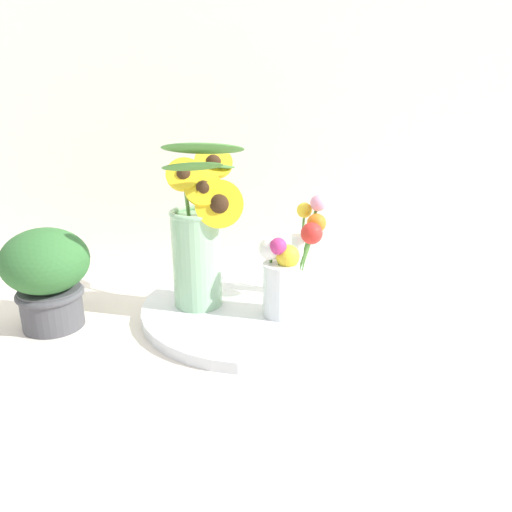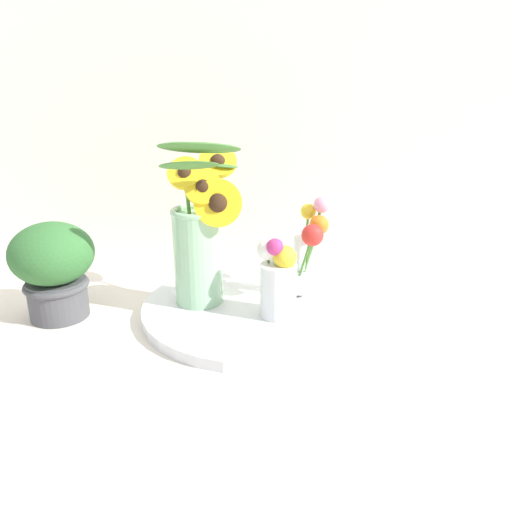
{
  "view_description": "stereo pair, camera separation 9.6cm",
  "coord_description": "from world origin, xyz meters",
  "px_view_note": "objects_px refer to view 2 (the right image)",
  "views": [
    {
      "loc": [
        -0.04,
        -0.79,
        0.44
      ],
      "look_at": [
        0.02,
        0.11,
        0.12
      ],
      "focal_mm": 35.0,
      "sensor_mm": 36.0,
      "label": 1
    },
    {
      "loc": [
        0.06,
        -0.79,
        0.44
      ],
      "look_at": [
        0.02,
        0.11,
        0.12
      ],
      "focal_mm": 35.0,
      "sensor_mm": 36.0,
      "label": 2
    }
  ],
  "objects_px": {
    "vase_small_center": "(278,280)",
    "vase_bulb_right": "(307,250)",
    "potted_plant": "(54,266)",
    "serving_tray": "(256,308)",
    "mason_jar_sunflowers": "(200,237)"
  },
  "relations": [
    {
      "from": "vase_small_center",
      "to": "vase_bulb_right",
      "type": "distance_m",
      "value": 0.11
    },
    {
      "from": "vase_bulb_right",
      "to": "potted_plant",
      "type": "height_order",
      "value": "vase_bulb_right"
    },
    {
      "from": "vase_bulb_right",
      "to": "mason_jar_sunflowers",
      "type": "bearing_deg",
      "value": -170.41
    },
    {
      "from": "serving_tray",
      "to": "vase_bulb_right",
      "type": "bearing_deg",
      "value": 20.92
    },
    {
      "from": "serving_tray",
      "to": "vase_bulb_right",
      "type": "height_order",
      "value": "vase_bulb_right"
    },
    {
      "from": "serving_tray",
      "to": "vase_small_center",
      "type": "distance_m",
      "value": 0.11
    },
    {
      "from": "serving_tray",
      "to": "potted_plant",
      "type": "distance_m",
      "value": 0.4
    },
    {
      "from": "potted_plant",
      "to": "vase_small_center",
      "type": "bearing_deg",
      "value": -2.97
    },
    {
      "from": "vase_bulb_right",
      "to": "potted_plant",
      "type": "bearing_deg",
      "value": -172.07
    },
    {
      "from": "mason_jar_sunflowers",
      "to": "potted_plant",
      "type": "relative_size",
      "value": 1.76
    },
    {
      "from": "vase_small_center",
      "to": "vase_bulb_right",
      "type": "relative_size",
      "value": 0.74
    },
    {
      "from": "serving_tray",
      "to": "mason_jar_sunflowers",
      "type": "bearing_deg",
      "value": 178.23
    },
    {
      "from": "serving_tray",
      "to": "vase_bulb_right",
      "type": "relative_size",
      "value": 2.18
    },
    {
      "from": "serving_tray",
      "to": "potted_plant",
      "type": "xyz_separation_m",
      "value": [
        -0.39,
        -0.03,
        0.1
      ]
    },
    {
      "from": "mason_jar_sunflowers",
      "to": "potted_plant",
      "type": "distance_m",
      "value": 0.28
    }
  ]
}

